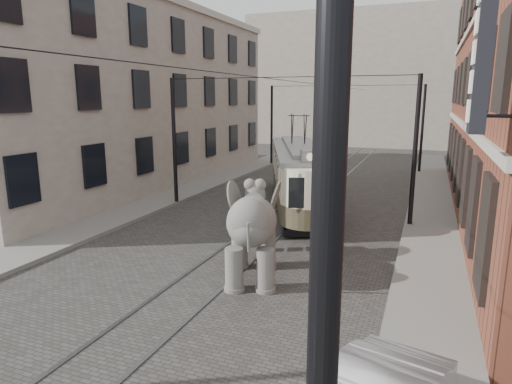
% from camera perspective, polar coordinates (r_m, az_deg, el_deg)
% --- Properties ---
extents(ground, '(120.00, 120.00, 0.00)m').
position_cam_1_polar(ground, '(14.42, -3.39, -8.73)').
color(ground, '#423F3D').
extents(tram_rails, '(1.54, 80.00, 0.02)m').
position_cam_1_polar(tram_rails, '(14.41, -3.39, -8.69)').
color(tram_rails, slate).
rests_on(tram_rails, ground).
extents(sidewalk_right, '(2.00, 60.00, 0.15)m').
position_cam_1_polar(sidewalk_right, '(13.23, 21.46, -11.19)').
color(sidewalk_right, slate).
rests_on(sidewalk_right, ground).
extents(sidewalk_left, '(2.00, 60.00, 0.15)m').
position_cam_1_polar(sidewalk_left, '(17.97, -22.67, -5.19)').
color(sidewalk_left, slate).
rests_on(sidewalk_left, ground).
extents(stucco_building, '(7.00, 24.00, 10.00)m').
position_cam_1_polar(stucco_building, '(27.79, -15.90, 11.35)').
color(stucco_building, gray).
rests_on(stucco_building, ground).
extents(distant_block, '(28.00, 10.00, 14.00)m').
position_cam_1_polar(distant_block, '(52.58, 15.51, 13.65)').
color(distant_block, gray).
rests_on(distant_block, ground).
extents(catenary, '(11.00, 30.20, 6.00)m').
position_cam_1_polar(catenary, '(18.33, 2.47, 5.42)').
color(catenary, black).
rests_on(catenary, ground).
extents(tram, '(5.94, 11.00, 4.33)m').
position_cam_1_polar(tram, '(21.34, 5.40, 4.04)').
color(tram, beige).
rests_on(tram, ground).
extents(elephant, '(3.62, 4.85, 2.65)m').
position_cam_1_polar(elephant, '(12.59, -0.55, -5.45)').
color(elephant, slate).
rests_on(elephant, ground).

